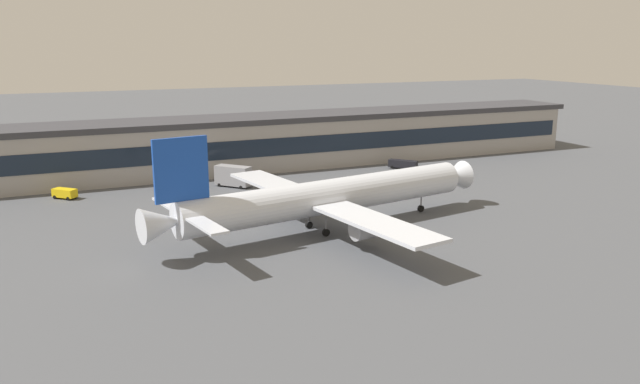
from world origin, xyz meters
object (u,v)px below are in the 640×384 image
Objects in this scene: airliner at (326,197)px; follow_me_car at (65,193)px; belt_loader at (403,164)px; catering_truck at (233,175)px.

airliner reaches higher than follow_me_car.
follow_me_car is 0.73× the size of belt_loader.
airliner is 12.78× the size of follow_me_car.
catering_truck is (-4.72, 34.08, -2.94)m from airliner.
follow_me_car is (-35.39, 36.99, -4.14)m from airliner.
catering_truck is 40.11m from belt_loader.
catering_truck is 1.16× the size of belt_loader.
airliner is 9.28× the size of belt_loader.
airliner is at bearing -134.82° from belt_loader.
airliner reaches higher than catering_truck.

